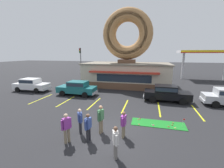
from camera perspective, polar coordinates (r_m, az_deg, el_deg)
name	(u,v)px	position (r m, az deg, el deg)	size (l,w,h in m)	color
ground_plane	(111,134)	(9.49, -0.45, -18.37)	(160.00, 160.00, 0.00)	#232326
donut_shop_building	(127,60)	(22.16, 5.65, 8.95)	(12.30, 6.75, 10.96)	brown
putting_mat	(158,124)	(11.04, 17.11, -14.28)	(3.56, 1.18, 0.03)	#197523
mini_donut_near_left	(138,120)	(11.27, 10.05, -13.18)	(0.13, 0.13, 0.04)	#A5724C
mini_donut_near_right	(173,123)	(11.42, 22.21, -13.57)	(0.13, 0.13, 0.04)	brown
mini_donut_mid_left	(169,127)	(10.81, 20.74, -14.93)	(0.13, 0.13, 0.04)	brown
mini_donut_mid_centre	(175,128)	(10.80, 22.91, -15.13)	(0.13, 0.13, 0.04)	#E5C666
mini_donut_mid_right	(139,124)	(10.59, 10.27, -14.91)	(0.13, 0.13, 0.04)	#A5724C
mini_donut_far_left	(172,125)	(11.10, 21.96, -14.29)	(0.13, 0.13, 0.04)	brown
mini_donut_far_centre	(140,119)	(11.43, 10.65, -12.84)	(0.13, 0.13, 0.04)	brown
mini_donut_far_right	(153,125)	(10.70, 15.49, -14.86)	(0.13, 0.13, 0.04)	#D8667F
golf_ball	(152,124)	(10.77, 14.98, -14.64)	(0.04, 0.04, 0.04)	white
putting_flag_pin	(183,121)	(11.05, 25.58, -12.51)	(0.13, 0.01, 0.55)	silver
car_white	(31,84)	(21.71, -28.38, -0.08)	(4.59, 2.04, 1.60)	silver
car_teal	(77,88)	(17.72, -13.12, -1.32)	(4.57, 2.00, 1.60)	#196066
car_black	(166,93)	(15.99, 20.03, -3.12)	(4.59, 2.05, 1.60)	black
pedestrian_blue_sweater_man	(124,123)	(8.78, 4.43, -14.72)	(0.28, 0.59, 1.55)	#7F7056
pedestrian_hooded_kid	(66,127)	(8.59, -16.95, -15.34)	(0.40, 0.53, 1.66)	#7F7056
pedestrian_leather_jacket_man	(80,120)	(9.35, -12.07, -13.26)	(0.41, 0.51, 1.55)	#232328
pedestrian_clipboard_woman	(116,141)	(7.24, 1.34, -20.85)	(0.36, 0.56, 1.55)	slate
pedestrian_beanie_man	(88,126)	(8.46, -9.08, -15.67)	(0.29, 0.59, 1.60)	#232328
pedestrian_crossing_woman	(101,118)	(9.15, -4.30, -12.75)	(0.32, 0.58, 1.74)	#7F7056
trash_bin	(83,84)	(21.80, -10.93, 0.16)	(0.57, 0.57, 0.97)	#232833
traffic_light_pole	(81,59)	(29.80, -11.88, 9.36)	(0.28, 0.47, 5.80)	#595B60
gas_station_canopy	(205,53)	(32.13, 32.00, 10.08)	(9.00, 4.46, 5.30)	silver
parking_stripe_far_left	(41,99)	(17.64, -25.40, -5.14)	(0.12, 3.60, 0.01)	yellow
parking_stripe_left	(66,101)	(15.94, -16.96, -6.21)	(0.12, 3.60, 0.01)	yellow
parking_stripe_mid_left	(94,103)	(14.67, -6.76, -7.33)	(0.12, 3.60, 0.01)	yellow
parking_stripe_centre	(125,106)	(13.94, 4.99, -8.32)	(0.12, 3.60, 0.01)	yellow
parking_stripe_mid_right	(159,109)	(13.83, 17.51, -8.99)	(0.12, 3.60, 0.01)	yellow
parking_stripe_right	(197,112)	(14.37, 29.68, -9.24)	(0.12, 3.60, 0.01)	yellow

